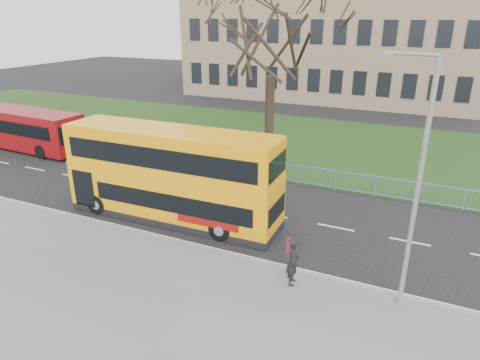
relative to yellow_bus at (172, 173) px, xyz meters
name	(u,v)px	position (x,y,z in m)	size (l,w,h in m)	color
ground	(249,239)	(3.86, -0.39, -2.17)	(120.00, 120.00, 0.00)	black
pavement	(152,347)	(3.86, -7.14, -2.11)	(80.00, 10.50, 0.12)	slate
kerb	(233,256)	(3.86, -1.94, -2.10)	(80.00, 0.20, 0.14)	gray
grass_verge	(331,146)	(3.86, 13.91, -2.13)	(80.00, 15.40, 0.08)	#1B3513
guard_railing	(298,175)	(3.86, 6.21, -1.62)	(40.00, 0.12, 1.10)	#799AD8
bare_tree	(271,59)	(0.86, 9.61, 3.95)	(8.46, 8.46, 12.09)	black
civic_building	(335,29)	(-1.14, 34.61, 4.83)	(30.00, 15.00, 14.00)	#8E745A
yellow_bus	(172,173)	(0.00, 0.00, 0.00)	(9.69, 2.47, 4.04)	#FFA50A
red_bus	(19,128)	(-15.41, 4.88, -0.75)	(10.18, 2.78, 2.66)	maroon
pedestrian	(293,261)	(6.44, -2.74, -1.21)	(0.61, 0.40, 1.68)	black
street_lamp	(416,180)	(9.77, -2.37, 2.11)	(1.60, 0.37, 7.58)	gray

